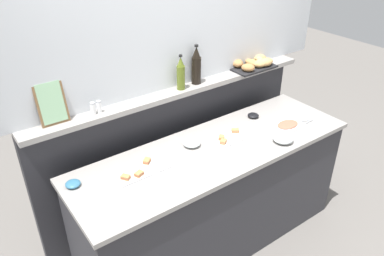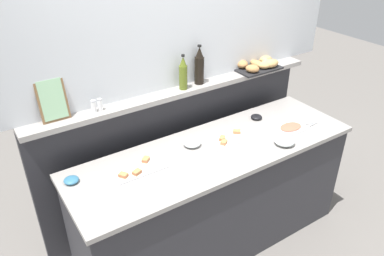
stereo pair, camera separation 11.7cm
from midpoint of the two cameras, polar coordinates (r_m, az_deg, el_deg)
ground_plane at (r=3.76m, az=-3.67°, el=-10.89°), size 12.00×12.00×0.00m
buffet_counter at (r=3.09m, az=2.20°, el=-10.28°), size 2.22×0.70×0.93m
back_ledge_unit at (r=3.32m, az=-3.33°, el=-3.01°), size 2.46×0.22×1.25m
sandwich_platter_side at (r=2.92m, az=3.80°, el=-1.46°), size 0.35×0.21×0.04m
sandwich_platter_rear at (r=2.60m, az=-9.03°, el=-6.29°), size 0.36×0.18×0.04m
cold_cuts_platter at (r=3.16m, az=13.09°, el=0.42°), size 0.26×0.18×0.02m
glass_bowl_large at (r=2.82m, az=-1.23°, el=-2.25°), size 0.13×0.13×0.05m
glass_bowl_medium at (r=2.93m, az=12.33°, el=-1.54°), size 0.16×0.16×0.06m
condiment_bowl_red at (r=3.24m, az=8.12°, el=1.85°), size 0.09×0.09×0.03m
condiment_bowl_teal at (r=2.57m, az=-18.64°, el=-7.94°), size 0.10×0.10×0.03m
serving_tongs at (r=3.25m, az=15.56°, el=0.86°), size 0.19×0.08×0.01m
wine_bottle_dark at (r=3.01m, az=-0.48°, el=9.20°), size 0.08×0.08×0.32m
olive_oil_bottle at (r=2.92m, az=-2.90°, el=8.04°), size 0.06×0.06×0.28m
salt_shaker at (r=2.68m, az=-15.80°, el=2.82°), size 0.03×0.03×0.09m
pepper_shaker at (r=2.69m, az=-14.94°, el=3.08°), size 0.03×0.03×0.09m
bread_basket at (r=3.41m, az=8.42°, el=9.56°), size 0.42×0.27×0.08m
framed_picture at (r=2.61m, az=-21.50°, el=3.53°), size 0.19×0.07×0.29m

